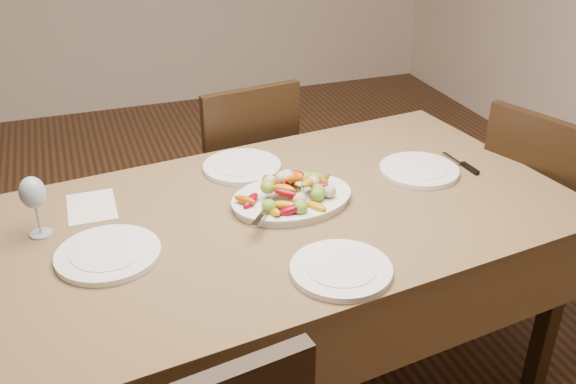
% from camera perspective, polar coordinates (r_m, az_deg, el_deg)
% --- Properties ---
extents(floor, '(6.00, 6.00, 0.00)m').
position_cam_1_polar(floor, '(2.59, -5.83, -15.39)').
color(floor, '#3A2211').
rests_on(floor, ground).
extents(dining_table, '(1.95, 1.25, 0.76)m').
position_cam_1_polar(dining_table, '(2.28, 0.00, -9.81)').
color(dining_table, brown).
rests_on(dining_table, ground).
extents(chair_far, '(0.48, 0.48, 0.95)m').
position_cam_1_polar(chair_far, '(2.90, -4.68, 1.36)').
color(chair_far, black).
rests_on(chair_far, ground).
extents(chair_right, '(0.53, 0.53, 0.95)m').
position_cam_1_polar(chair_right, '(2.79, 22.19, -2.01)').
color(chair_right, black).
rests_on(chair_right, ground).
extents(serving_platter, '(0.43, 0.34, 0.02)m').
position_cam_1_polar(serving_platter, '(2.09, 0.35, -0.72)').
color(serving_platter, white).
rests_on(serving_platter, dining_table).
extents(roasted_vegetables, '(0.35, 0.26, 0.09)m').
position_cam_1_polar(roasted_vegetables, '(2.06, 0.36, 0.66)').
color(roasted_vegetables, maroon).
rests_on(roasted_vegetables, serving_platter).
extents(serving_spoon, '(0.26, 0.21, 0.03)m').
position_cam_1_polar(serving_spoon, '(2.02, -0.81, -0.67)').
color(serving_spoon, '#9EA0A8').
rests_on(serving_spoon, serving_platter).
extents(plate_left, '(0.30, 0.30, 0.02)m').
position_cam_1_polar(plate_left, '(1.90, -15.69, -5.35)').
color(plate_left, white).
rests_on(plate_left, dining_table).
extents(plate_right, '(0.28, 0.28, 0.02)m').
position_cam_1_polar(plate_right, '(2.34, 11.56, 1.89)').
color(plate_right, white).
rests_on(plate_right, dining_table).
extents(plate_far, '(0.28, 0.28, 0.02)m').
position_cam_1_polar(plate_far, '(2.32, -4.11, 2.24)').
color(plate_far, white).
rests_on(plate_far, dining_table).
extents(plate_near, '(0.28, 0.28, 0.02)m').
position_cam_1_polar(plate_near, '(1.77, 4.74, -6.91)').
color(plate_near, white).
rests_on(plate_near, dining_table).
extents(wine_glass, '(0.08, 0.08, 0.20)m').
position_cam_1_polar(wine_glass, '(2.02, -21.57, -1.08)').
color(wine_glass, '#8C99A5').
rests_on(wine_glass, dining_table).
extents(menu_card, '(0.15, 0.21, 0.00)m').
position_cam_1_polar(menu_card, '(2.17, -17.06, -1.25)').
color(menu_card, silver).
rests_on(menu_card, dining_table).
extents(table_knife, '(0.03, 0.20, 0.01)m').
position_cam_1_polar(table_knife, '(2.43, 15.18, 2.40)').
color(table_knife, '#9EA0A8').
rests_on(table_knife, dining_table).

